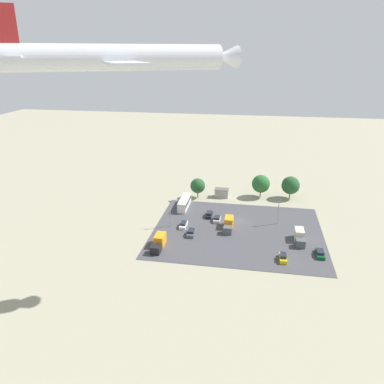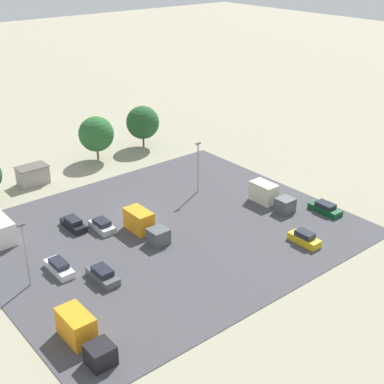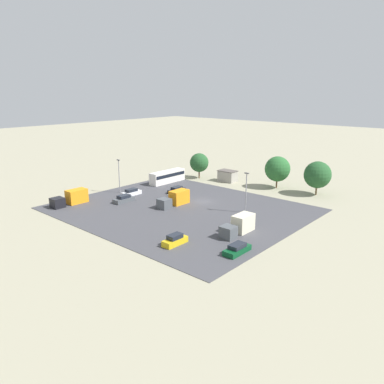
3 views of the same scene
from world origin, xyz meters
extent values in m
plane|color=gray|center=(0.00, 0.00, 0.00)|extent=(400.00, 400.00, 0.00)
cube|color=#424247|center=(0.00, 6.92, 0.04)|extent=(46.70, 39.45, 0.08)
cube|color=#9E998E|center=(7.07, -18.77, 1.41)|extent=(4.57, 2.91, 2.82)
cube|color=#59514C|center=(7.07, -18.77, 2.88)|extent=(4.81, 3.15, 0.12)
cube|color=silver|center=(17.95, -7.27, 1.61)|extent=(2.55, 10.61, 3.06)
cube|color=black|center=(17.95, -7.27, 2.16)|extent=(2.59, 10.18, 0.86)
cube|color=#ADB2B7|center=(6.41, 1.28, 0.49)|extent=(1.96, 4.24, 0.81)
cube|color=#1E232D|center=(6.41, 1.28, 1.19)|extent=(1.64, 2.37, 0.60)
cube|color=silver|center=(15.46, 6.83, 0.50)|extent=(1.74, 4.74, 0.84)
cube|color=#1E232D|center=(15.46, 6.83, 1.23)|extent=(1.46, 2.66, 0.62)
cube|color=#0C4723|center=(-20.81, 17.00, 0.49)|extent=(1.94, 4.80, 0.82)
cube|color=#1E232D|center=(-20.81, 17.00, 1.20)|extent=(1.63, 2.69, 0.60)
cube|color=gold|center=(-11.75, 20.77, 0.56)|extent=(1.71, 4.29, 0.95)
cube|color=#1E232D|center=(-11.75, 20.77, 1.38)|extent=(1.44, 2.40, 0.70)
cube|color=#4C5156|center=(12.36, 11.48, 0.53)|extent=(1.93, 4.67, 0.89)
cube|color=#1E232D|center=(12.36, 11.48, 1.30)|extent=(1.62, 2.61, 0.65)
cube|color=black|center=(9.15, -1.55, 0.50)|extent=(1.76, 4.56, 0.85)
cube|color=#1E232D|center=(9.15, -1.55, 1.24)|extent=(1.48, 2.55, 0.62)
cube|color=black|center=(19.39, 22.91, 1.10)|extent=(2.41, 2.37, 2.03)
cube|color=orange|center=(19.39, 18.43, 1.53)|extent=(2.41, 4.21, 2.90)
cube|color=#4C5156|center=(2.64, 8.92, 1.09)|extent=(2.34, 2.33, 2.02)
cube|color=orange|center=(2.64, 4.52, 1.52)|extent=(2.34, 4.14, 2.88)
cube|color=#4C5156|center=(-16.47, 13.26, 1.10)|extent=(2.31, 2.24, 2.05)
cube|color=beige|center=(-16.47, 9.03, 1.54)|extent=(2.31, 3.99, 2.93)
cylinder|color=brown|center=(15.12, -16.70, 1.20)|extent=(0.36, 0.36, 2.40)
sphere|color=#235128|center=(15.12, -16.70, 4.32)|extent=(5.10, 5.10, 5.10)
cylinder|color=brown|center=(-6.09, -21.13, 1.24)|extent=(0.36, 0.36, 2.48)
sphere|color=#28602D|center=(-6.09, -21.13, 4.78)|extent=(6.14, 6.14, 6.14)
cylinder|color=brown|center=(-16.05, -21.44, 1.22)|extent=(0.36, 0.36, 2.44)
sphere|color=#235128|center=(-16.05, -21.44, 4.73)|extent=(6.11, 6.11, 6.11)
cylinder|color=gray|center=(-11.17, 0.28, 3.93)|extent=(0.20, 0.20, 7.69)
cube|color=#4C4C51|center=(-11.17, 0.28, 7.95)|extent=(0.90, 0.28, 0.20)
cylinder|color=gray|center=(19.24, 7.18, 3.85)|extent=(0.20, 0.20, 7.55)
cube|color=#4C4C51|center=(19.24, 7.18, 7.81)|extent=(0.90, 0.28, 0.20)
camera|label=1|loc=(-3.74, 102.09, 47.17)|focal=35.00mm
camera|label=2|loc=(36.77, 57.26, 35.37)|focal=50.00mm
camera|label=3|loc=(-49.40, 59.50, 23.15)|focal=35.00mm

